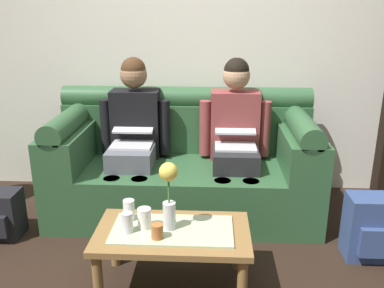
{
  "coord_description": "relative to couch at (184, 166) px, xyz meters",
  "views": [
    {
      "loc": [
        0.22,
        -1.94,
        1.59
      ],
      "look_at": [
        0.08,
        0.89,
        0.65
      ],
      "focal_mm": 38.98,
      "sensor_mm": 36.0,
      "label": 1
    }
  ],
  "objects": [
    {
      "name": "backpack_right",
      "position": [
        1.28,
        -0.65,
        -0.16
      ],
      "size": [
        0.35,
        0.25,
        0.43
      ],
      "color": "#33477A",
      "rests_on": "ground_plane"
    },
    {
      "name": "person_left",
      "position": [
        -0.4,
        -0.0,
        0.28
      ],
      "size": [
        0.56,
        0.67,
        1.22
      ],
      "color": "#595B66",
      "rests_on": "ground_plane"
    },
    {
      "name": "back_wall_patterned",
      "position": [
        0.0,
        0.53,
        1.08
      ],
      "size": [
        6.0,
        0.12,
        2.9
      ],
      "primitive_type": "cube",
      "color": "silver",
      "rests_on": "ground_plane"
    },
    {
      "name": "coffee_table",
      "position": [
        0.0,
        -1.02,
        -0.05
      ],
      "size": [
        0.88,
        0.5,
        0.38
      ],
      "color": "olive",
      "rests_on": "ground_plane"
    },
    {
      "name": "cup_near_left",
      "position": [
        -0.07,
        -1.12,
        0.05
      ],
      "size": [
        0.07,
        0.07,
        0.08
      ],
      "primitive_type": "cylinder",
      "color": "#B26633",
      "rests_on": "coffee_table"
    },
    {
      "name": "cup_far_center",
      "position": [
        -0.27,
        -0.92,
        0.07
      ],
      "size": [
        0.07,
        0.07,
        0.12
      ],
      "primitive_type": "cylinder",
      "color": "white",
      "rests_on": "coffee_table"
    },
    {
      "name": "couch",
      "position": [
        0.0,
        0.0,
        0.0
      ],
      "size": [
        2.04,
        0.88,
        0.96
      ],
      "color": "#2D5633",
      "rests_on": "ground_plane"
    },
    {
      "name": "cup_near_right",
      "position": [
        -0.16,
        -1.01,
        0.07
      ],
      "size": [
        0.08,
        0.08,
        0.12
      ],
      "primitive_type": "cylinder",
      "color": "white",
      "rests_on": "coffee_table"
    },
    {
      "name": "backpack_left",
      "position": [
        -1.29,
        -0.51,
        -0.2
      ],
      "size": [
        0.28,
        0.25,
        0.35
      ],
      "color": "black",
      "rests_on": "ground_plane"
    },
    {
      "name": "person_right",
      "position": [
        0.4,
        -0.0,
        0.28
      ],
      "size": [
        0.56,
        0.67,
        1.22
      ],
      "color": "#232326",
      "rests_on": "ground_plane"
    },
    {
      "name": "cup_far_left",
      "position": [
        -0.25,
        -1.06,
        0.07
      ],
      "size": [
        0.06,
        0.06,
        0.12
      ],
      "primitive_type": "cylinder",
      "color": "silver",
      "rests_on": "coffee_table"
    },
    {
      "name": "flower_vase",
      "position": [
        -0.02,
        -1.01,
        0.24
      ],
      "size": [
        0.1,
        0.1,
        0.4
      ],
      "color": "silver",
      "rests_on": "coffee_table"
    }
  ]
}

